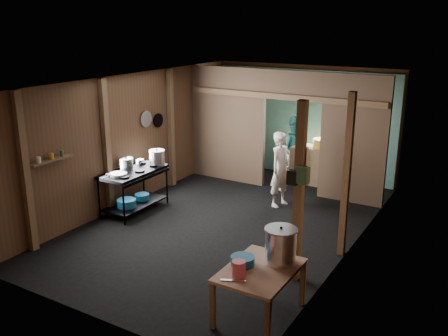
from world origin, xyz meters
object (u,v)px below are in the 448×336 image
Objects in this scene: prep_table at (260,293)px; stove_pot_large at (157,158)px; cook at (281,169)px; gas_range at (134,191)px; stock_pot at (281,246)px; pink_bucket at (239,269)px; yellow_tub at (321,143)px.

stove_pot_large reaches higher than prep_table.
prep_table is 0.74× the size of cook.
stove_pot_large is at bearing 144.80° from prep_table.
gas_range is 2.91m from cook.
stock_pot is (3.85, -1.68, 0.47)m from gas_range.
pink_bucket is 5.75m from yellow_tub.
yellow_tub reaches higher than gas_range.
prep_table is at bearing 63.97° from pink_bucket.
pink_bucket is (-0.14, -0.29, 0.43)m from prep_table.
stock_pot is 0.32× the size of cook.
stock_pot is at bearing 63.99° from prep_table.
stove_pot_large reaches higher than gas_range.
stock_pot is 2.43× the size of pink_bucket.
yellow_tub is at bearing 7.03° from cook.
stock_pot is at bearing -141.49° from cook.
stove_pot_large is (-3.54, 2.50, 0.64)m from prep_table.
gas_range is 1.25× the size of prep_table.
stove_pot_large is at bearing -129.49° from yellow_tub.
stock_pot is 5.25m from yellow_tub.
yellow_tub is (-1.18, 5.36, 0.62)m from prep_table.
yellow_tub is (-1.04, 5.65, 0.19)m from pink_bucket.
cook reaches higher than prep_table.
pink_bucket is 4.17m from cook.
pink_bucket is at bearing -32.32° from gas_range.
prep_table is 2.31× the size of stock_pot.
stock_pot reaches higher than yellow_tub.
stock_pot is 1.32× the size of yellow_tub.
yellow_tub is (2.36, 2.87, -0.02)m from stove_pot_large.
pink_bucket is (-0.28, -0.57, -0.12)m from stock_pot.
pink_bucket is at bearing -39.38° from stove_pot_large.
cook reaches higher than yellow_tub.
prep_table is 0.64m from stock_pot.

